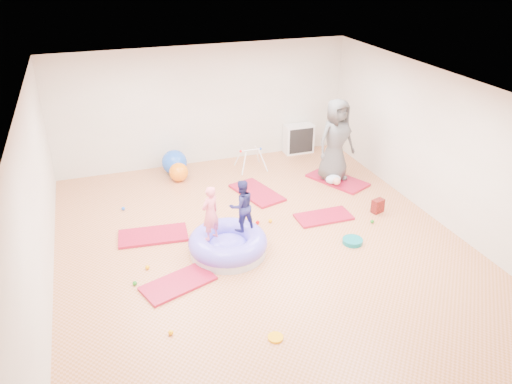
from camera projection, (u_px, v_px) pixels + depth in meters
name	position (u px, v px, depth m)	size (l,w,h in m)	color
room	(262.00, 173.00, 8.27)	(7.01, 8.01, 2.81)	tan
gym_mat_front_left	(178.00, 283.00, 7.84)	(1.13, 0.57, 0.05)	#B9112D
gym_mat_mid_left	(153.00, 235.00, 9.11)	(1.24, 0.62, 0.05)	#B9112D
gym_mat_center_back	(257.00, 193.00, 10.67)	(1.27, 0.64, 0.05)	#B9112D
gym_mat_right	(324.00, 217.00, 9.74)	(1.09, 0.54, 0.05)	#B9112D
gym_mat_rear_right	(337.00, 180.00, 11.23)	(1.34, 0.67, 0.06)	#B9112D
inflatable_cushion	(228.00, 244.00, 8.58)	(1.36, 1.36, 0.43)	silver
child_pink	(210.00, 211.00, 8.19)	(0.35, 0.23, 0.97)	#F66C7F
child_navy	(242.00, 203.00, 8.45)	(0.46, 0.36, 0.94)	navy
adult_caregiver	(336.00, 140.00, 10.84)	(0.90, 0.58, 1.83)	#4A4A4A
infant	(334.00, 180.00, 10.94)	(0.35, 0.36, 0.21)	silver
ball_pit_balls	(218.00, 243.00, 8.85)	(4.61, 3.92, 0.07)	#FFAD02
exercise_ball_blue	(174.00, 162.00, 11.48)	(0.57, 0.57, 0.57)	blue
exercise_ball_orange	(179.00, 172.00, 11.17)	(0.43, 0.43, 0.43)	orange
infant_play_gym	(251.00, 156.00, 11.68)	(0.66, 0.63, 0.51)	white
cube_shelf	(299.00, 139.00, 12.63)	(0.73, 0.36, 0.73)	white
balance_disc	(353.00, 241.00, 8.92)	(0.36, 0.36, 0.08)	#0B7075
backpack	(378.00, 206.00, 9.89)	(0.24, 0.15, 0.28)	#AF1813
yellow_toy	(276.00, 338.00, 6.78)	(0.21, 0.21, 0.03)	#FFAD02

